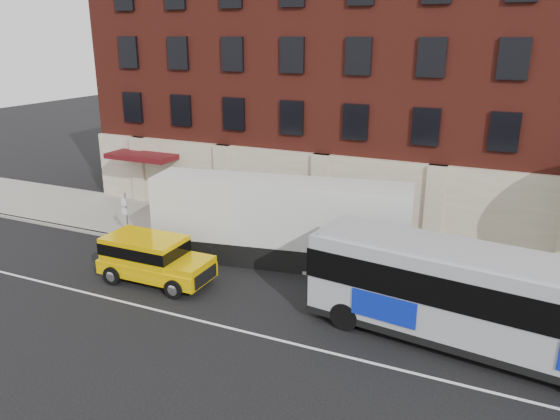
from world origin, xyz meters
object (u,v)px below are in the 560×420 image
at_px(city_bus, 498,301).
at_px(yellow_suv, 151,256).
at_px(sign_pole, 126,213).
at_px(shipping_container, 280,222).

bearing_deg(city_bus, yellow_suv, -179.41).
distance_m(sign_pole, shipping_container, 8.41).
bearing_deg(city_bus, sign_pole, 169.33).
height_order(sign_pole, city_bus, city_bus).
distance_m(city_bus, yellow_suv, 13.78).
xyz_separation_m(sign_pole, city_bus, (18.02, -3.39, 0.47)).
xyz_separation_m(sign_pole, shipping_container, (8.37, 0.65, 0.49)).
xyz_separation_m(sign_pole, yellow_suv, (4.26, -3.54, -0.32)).
distance_m(sign_pole, yellow_suv, 5.55).
bearing_deg(yellow_suv, sign_pole, 140.30).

